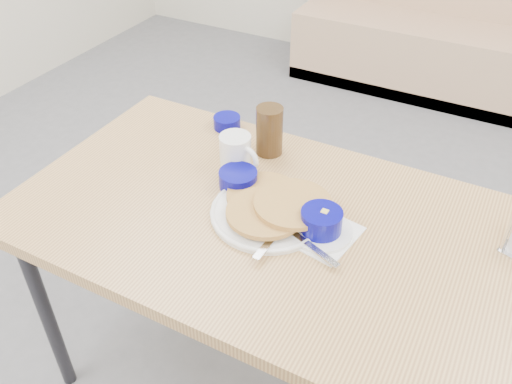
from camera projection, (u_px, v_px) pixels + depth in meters
The scene contains 9 objects.
booth_bench at pixel (449, 37), 3.45m from camera, with size 1.90×0.56×1.22m.
dining_table at pixel (271, 235), 1.47m from camera, with size 1.40×0.80×0.76m.
pancake_plate at pixel (272, 208), 1.43m from camera, with size 0.32×0.34×0.06m.
coffee_mug at pixel (237, 152), 1.58m from camera, with size 0.14×0.09×0.11m.
grits_setting at pixel (321, 224), 1.37m from camera, with size 0.20×0.21×0.07m.
creamer_bowl at pixel (227, 122), 1.78m from camera, with size 0.09×0.09×0.04m.
butter_bowl at pixel (238, 179), 1.53m from camera, with size 0.11×0.11×0.05m.
amber_tumbler at pixel (269, 131), 1.63m from camera, with size 0.08×0.08×0.15m, color #3B2712.
sugar_wrapper at pixel (245, 211), 1.46m from camera, with size 0.04×0.03×0.00m, color #E4534C.
Camera 1 is at (0.47, -0.73, 1.70)m, focal length 38.00 mm.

